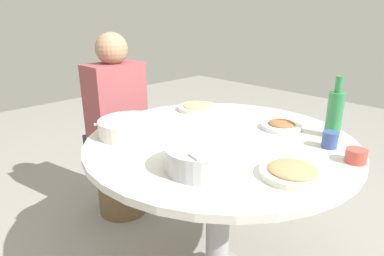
% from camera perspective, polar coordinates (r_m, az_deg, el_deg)
% --- Properties ---
extents(round_dining_table, '(1.21, 1.21, 0.76)m').
position_cam_1_polar(round_dining_table, '(1.55, 4.79, -5.62)').
color(round_dining_table, '#99999E').
rests_on(round_dining_table, ground).
extents(rice_bowl, '(0.26, 0.26, 0.10)m').
position_cam_1_polar(rice_bowl, '(1.20, 1.42, -5.05)').
color(rice_bowl, '#B2B5BA').
rests_on(rice_bowl, round_dining_table).
extents(soup_bowl, '(0.29, 0.29, 0.07)m').
position_cam_1_polar(soup_bowl, '(1.56, -10.62, 0.06)').
color(soup_bowl, silver).
rests_on(soup_bowl, round_dining_table).
extents(dish_stirfry, '(0.19, 0.19, 0.04)m').
position_cam_1_polar(dish_stirfry, '(1.67, 15.11, 0.44)').
color(dish_stirfry, silver).
rests_on(dish_stirfry, round_dining_table).
extents(dish_noodles, '(0.23, 0.23, 0.04)m').
position_cam_1_polar(dish_noodles, '(1.93, 1.04, 3.64)').
color(dish_noodles, silver).
rests_on(dish_noodles, round_dining_table).
extents(dish_shrimp, '(0.23, 0.23, 0.04)m').
position_cam_1_polar(dish_shrimp, '(1.21, 16.87, -7.17)').
color(dish_shrimp, silver).
rests_on(dish_shrimp, round_dining_table).
extents(green_bottle, '(0.07, 0.07, 0.28)m').
position_cam_1_polar(green_bottle, '(1.62, 23.30, 2.41)').
color(green_bottle, '#308349').
rests_on(green_bottle, round_dining_table).
extents(tea_cup_near, '(0.08, 0.08, 0.05)m').
position_cam_1_polar(tea_cup_near, '(1.40, 26.35, -4.30)').
color(tea_cup_near, '#C74B3E').
rests_on(tea_cup_near, round_dining_table).
extents(tea_cup_far, '(0.06, 0.06, 0.07)m').
position_cam_1_polar(tea_cup_far, '(1.50, 22.59, -1.87)').
color(tea_cup_far, '#354F92').
rests_on(tea_cup_far, round_dining_table).
extents(stool_for_diner_left, '(0.32, 0.32, 0.43)m').
position_cam_1_polar(stool_for_diner_left, '(2.32, -11.93, -9.03)').
color(stool_for_diner_left, brown).
rests_on(stool_for_diner_left, ground).
extents(diner_left, '(0.34, 0.35, 0.76)m').
position_cam_1_polar(diner_left, '(2.12, -12.93, 3.76)').
color(diner_left, '#2D333D').
rests_on(diner_left, stool_for_diner_left).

